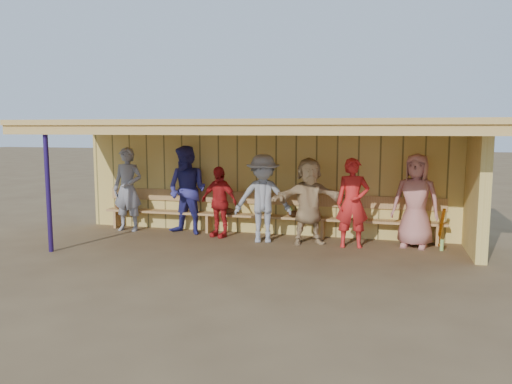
# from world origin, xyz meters

# --- Properties ---
(ground) EXTENTS (90.00, 90.00, 0.00)m
(ground) POSITION_xyz_m (0.00, 0.00, 0.00)
(ground) COLOR brown
(ground) RESTS_ON ground
(player_a) EXTENTS (0.70, 0.46, 1.92)m
(player_a) POSITION_xyz_m (-3.15, 0.78, 0.96)
(player_a) COLOR gray
(player_a) RESTS_ON ground
(player_c) EXTENTS (1.09, 0.92, 1.96)m
(player_c) POSITION_xyz_m (-1.69, 0.79, 0.98)
(player_c) COLOR navy
(player_c) RESTS_ON ground
(player_d) EXTENTS (0.97, 0.63, 1.53)m
(player_d) POSITION_xyz_m (-0.92, 0.69, 0.77)
(player_d) COLOR red
(player_d) RESTS_ON ground
(player_e) EXTENTS (1.30, 0.93, 1.81)m
(player_e) POSITION_xyz_m (0.12, 0.44, 0.91)
(player_e) COLOR gray
(player_e) RESTS_ON ground
(player_f) EXTENTS (1.71, 1.13, 1.76)m
(player_f) POSITION_xyz_m (1.07, 0.51, 0.88)
(player_f) COLOR tan
(player_f) RESTS_ON ground
(player_g) EXTENTS (0.70, 0.51, 1.77)m
(player_g) POSITION_xyz_m (1.94, 0.43, 0.88)
(player_g) COLOR red
(player_g) RESTS_ON ground
(player_h) EXTENTS (1.02, 0.78, 1.86)m
(player_h) POSITION_xyz_m (3.15, 0.75, 0.93)
(player_h) COLOR #BD736A
(player_h) RESTS_ON ground
(dugout_structure) EXTENTS (8.80, 3.20, 2.50)m
(dugout_structure) POSITION_xyz_m (0.39, 0.69, 1.69)
(dugout_structure) COLOR #E1C060
(dugout_structure) RESTS_ON ground
(bench) EXTENTS (7.60, 0.34, 0.93)m
(bench) POSITION_xyz_m (0.00, 1.12, 0.53)
(bench) COLOR tan
(bench) RESTS_ON ground
(dugout_equipment) EXTENTS (7.33, 0.62, 0.80)m
(dugout_equipment) POSITION_xyz_m (-0.38, 0.99, 0.49)
(dugout_equipment) COLOR #C67417
(dugout_equipment) RESTS_ON ground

